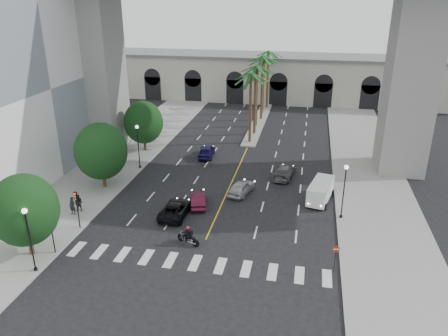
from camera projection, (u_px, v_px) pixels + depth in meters
ground at (200, 252)px, 35.18m from camera, size 140.00×140.00×0.00m
sidewalk_left at (108, 169)px, 51.51m from camera, size 8.00×100.00×0.15m
sidewalk_right at (373, 190)px, 46.05m from camera, size 8.00×100.00×0.15m
median at (259, 122)px, 69.67m from camera, size 2.00×24.00×0.20m
pier_building at (270, 77)px, 83.55m from camera, size 71.00×10.50×8.50m
bridge at (277, 1)px, 47.58m from camera, size 75.00×13.00×26.00m
palm_a at (251, 77)px, 57.20m from camera, size 3.20×3.20×10.30m
palm_b at (256, 70)px, 60.71m from camera, size 3.20×3.20×10.60m
palm_c at (257, 69)px, 64.57m from camera, size 3.20×3.20×10.10m
palm_d at (263, 60)px, 67.87m from camera, size 3.20×3.20×10.90m
palm_e at (264, 59)px, 71.72m from camera, size 3.20×3.20×10.40m
palm_f at (269, 54)px, 75.19m from camera, size 3.20×3.20×10.70m
street_tree_near at (24, 210)px, 33.31m from camera, size 5.20×5.20×6.89m
street_tree_mid at (101, 151)px, 45.05m from camera, size 5.44×5.44×7.21m
street_tree_far at (143, 122)px, 56.07m from camera, size 5.04×5.04×6.68m
lamp_post_left_near at (29, 235)px, 31.50m from camera, size 0.40×0.40×5.35m
lamp_post_left_far at (138, 143)px, 50.58m from camera, size 0.40×0.40×5.35m
lamp_post_right at (344, 187)px, 39.16m from camera, size 0.40×0.40×5.35m
traffic_signal_near at (51, 227)px, 34.02m from camera, size 0.25×0.18×3.65m
traffic_signal_far at (77, 204)px, 37.66m from camera, size 0.25×0.18×3.65m
motorcycle_rider at (189, 236)px, 36.07m from camera, size 2.12×1.01×1.63m
car_a at (241, 187)px, 45.11m from camera, size 2.67×4.44×1.42m
car_b at (198, 199)px, 42.69m from camera, size 2.42×4.25×1.32m
car_c at (176, 209)px, 40.74m from camera, size 2.36×4.91×1.35m
car_d at (284, 172)px, 49.11m from camera, size 2.64×5.05×1.40m
car_e at (206, 151)px, 55.23m from camera, size 2.17×4.58×1.51m
cargo_van at (320, 191)px, 43.35m from camera, size 2.77×5.04×2.03m
pedestrian_a at (72, 206)px, 40.54m from camera, size 0.69×0.51×1.76m
pedestrian_b at (79, 203)px, 41.16m from camera, size 0.83×0.65×1.70m
do_not_enter_sign at (336, 253)px, 32.12m from camera, size 0.55×0.13×2.26m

